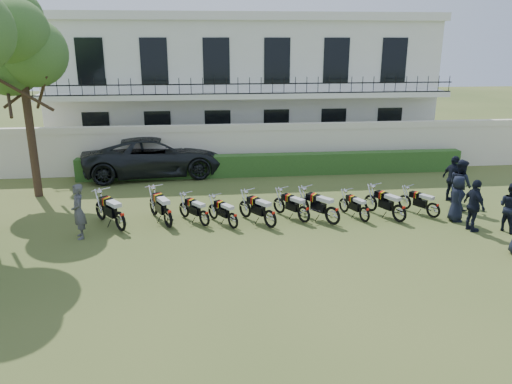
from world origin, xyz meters
TOP-DOWN VIEW (x-y plane):
  - ground at (0.00, 0.00)m, footprint 100.00×100.00m
  - perimeter_wall at (0.00, 8.00)m, footprint 30.00×0.35m
  - hedge at (1.00, 7.20)m, footprint 18.00×0.60m
  - building at (0.00, 13.96)m, footprint 20.40×9.60m
  - tree_west_near at (-8.96, 5.00)m, footprint 3.40×3.20m
  - motorcycle_0 at (-5.08, 0.58)m, footprint 1.32×1.80m
  - motorcycle_1 at (-3.53, 0.73)m, footprint 1.02×1.98m
  - motorcycle_2 at (-2.32, 0.76)m, footprint 1.10×1.47m
  - motorcycle_3 at (-1.37, 0.44)m, footprint 1.00×1.50m
  - motorcycle_4 at (-0.12, 0.36)m, footprint 1.18×1.68m
  - motorcycle_5 at (1.11, 0.73)m, footprint 1.10×1.59m
  - motorcycle_6 at (2.04, 0.40)m, footprint 1.29×1.70m
  - motorcycle_7 at (3.22, 0.58)m, footprint 0.77×1.59m
  - motorcycle_8 at (4.40, 0.42)m, footprint 1.01×1.81m
  - motorcycle_9 at (5.78, 0.72)m, footprint 1.02×1.51m
  - suv at (-4.50, 7.86)m, footprint 6.86×3.78m
  - inspector at (-6.28, 0.19)m, footprint 0.61×0.75m
  - officer_1 at (7.70, -0.72)m, footprint 0.86×0.97m
  - officer_2 at (6.52, -0.58)m, footprint 0.53×1.07m
  - officer_3 at (6.44, 0.41)m, footprint 0.66×0.88m
  - officer_4 at (7.18, 1.62)m, footprint 0.83×1.01m
  - officer_5 at (7.35, 2.48)m, footprint 0.71×1.15m

SIDE VIEW (x-z plane):
  - ground at x=0.00m, z-range 0.00..0.00m
  - motorcycle_7 at x=3.22m, z-range -0.04..0.88m
  - motorcycle_3 at x=-1.37m, z-range -0.04..0.90m
  - motorcycle_9 at x=5.78m, z-range -0.04..0.92m
  - motorcycle_2 at x=-2.32m, z-range -0.04..0.92m
  - motorcycle_5 at x=1.11m, z-range -0.04..0.97m
  - motorcycle_4 at x=-0.12m, z-range -0.04..1.03m
  - motorcycle_8 at x=4.40m, z-range -0.04..1.04m
  - hedge at x=1.00m, z-range 0.00..1.00m
  - motorcycle_6 at x=2.04m, z-range -0.04..1.07m
  - motorcycle_1 at x=-3.53m, z-range -0.04..1.11m
  - motorcycle_0 at x=-5.08m, z-range -0.04..1.12m
  - officer_3 at x=6.44m, z-range 0.00..1.62m
  - officer_1 at x=7.70m, z-range 0.00..1.66m
  - officer_2 at x=6.52m, z-range 0.00..1.76m
  - inspector at x=-6.28m, z-range 0.00..1.79m
  - suv at x=-4.50m, z-range 0.00..1.82m
  - officer_5 at x=7.35m, z-range 0.00..1.83m
  - officer_4 at x=7.18m, z-range 0.00..1.90m
  - perimeter_wall at x=0.00m, z-range 0.02..2.32m
  - building at x=0.00m, z-range 0.01..7.41m
  - tree_west_near at x=-8.96m, z-range 1.94..9.84m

